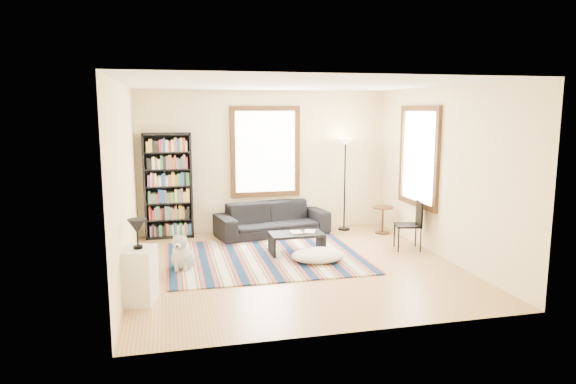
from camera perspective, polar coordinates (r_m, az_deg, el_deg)
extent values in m
cube|color=tan|center=(8.17, 0.81, -8.54)|extent=(5.00, 5.00, 0.10)
cube|color=white|center=(7.79, 0.86, 12.23)|extent=(5.00, 5.00, 0.10)
cube|color=beige|center=(10.32, -2.61, 3.42)|extent=(5.00, 0.10, 2.80)
cube|color=beige|center=(5.44, 7.38, -1.90)|extent=(5.00, 0.10, 2.80)
cube|color=beige|center=(7.64, -18.05, 0.93)|extent=(0.10, 5.00, 2.80)
cube|color=beige|center=(8.82, 17.14, 2.03)|extent=(0.10, 5.00, 2.80)
cube|color=white|center=(10.22, -2.54, 4.50)|extent=(1.20, 0.06, 1.60)
cube|color=white|center=(9.45, 14.34, 3.83)|extent=(0.06, 1.20, 1.60)
cube|color=#0D2342|center=(8.56, -2.56, -7.29)|extent=(3.18, 2.54, 0.02)
imported|color=black|center=(10.02, -1.76, -3.03)|extent=(1.23, 2.29, 0.63)
cube|color=black|center=(9.97, -13.17, 0.67)|extent=(0.90, 0.30, 2.00)
cube|color=black|center=(8.77, 0.96, -5.73)|extent=(0.96, 0.61, 0.36)
imported|color=beige|center=(8.70, 0.33, -4.55)|extent=(0.25, 0.19, 0.02)
imported|color=beige|center=(8.80, 1.84, -4.39)|extent=(0.26, 0.30, 0.02)
ellipsoid|color=white|center=(8.35, 3.37, -7.02)|extent=(1.06, 0.94, 0.22)
cylinder|color=#4B2C12|center=(10.32, 10.47, -3.08)|extent=(0.52, 0.52, 0.54)
cube|color=black|center=(9.22, 13.16, -3.63)|extent=(0.50, 0.49, 0.86)
cube|color=white|center=(6.88, -16.19, -8.87)|extent=(0.47, 0.57, 0.70)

